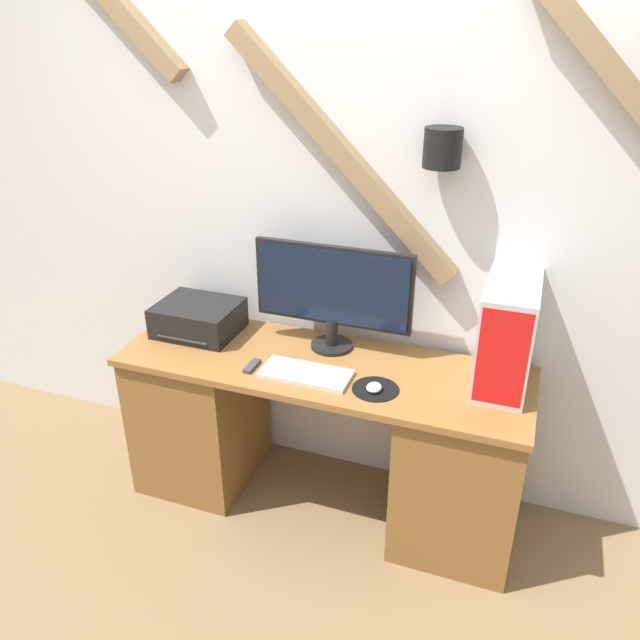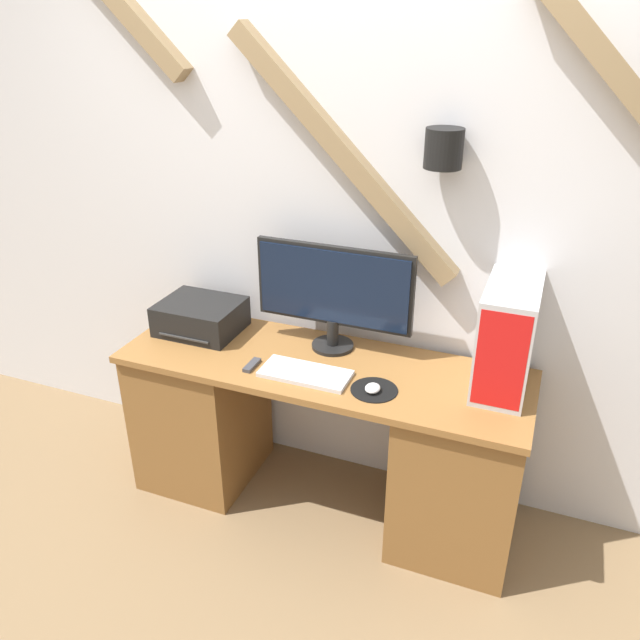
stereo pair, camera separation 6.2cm
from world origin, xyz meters
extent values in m
plane|color=brown|center=(0.00, 0.00, 0.00)|extent=(12.00, 12.00, 0.00)
cube|color=silver|center=(0.00, 0.63, 1.35)|extent=(6.40, 0.05, 2.70)
cube|color=olive|center=(0.91, 0.56, 1.95)|extent=(0.57, 0.08, 0.57)
cube|color=olive|center=(0.00, 0.56, 1.58)|extent=(0.99, 0.08, 0.99)
cylinder|color=black|center=(0.40, 0.53, 1.64)|extent=(0.15, 0.15, 0.15)
cube|color=brown|center=(0.00, 0.29, 0.74)|extent=(1.76, 0.57, 0.03)
cube|color=brown|center=(-0.62, 0.29, 0.36)|extent=(0.49, 0.52, 0.72)
cube|color=brown|center=(0.62, 0.29, 0.36)|extent=(0.49, 0.52, 0.72)
cylinder|color=black|center=(-0.01, 0.44, 0.76)|extent=(0.19, 0.19, 0.02)
cylinder|color=black|center=(-0.01, 0.44, 0.83)|extent=(0.05, 0.05, 0.12)
cube|color=black|center=(-0.01, 0.45, 1.05)|extent=(0.70, 0.03, 0.36)
cube|color=black|center=(-0.01, 0.43, 1.05)|extent=(0.67, 0.01, 0.32)
cube|color=silver|center=(-0.03, 0.17, 0.76)|extent=(0.37, 0.17, 0.02)
cube|color=white|center=(-0.03, 0.17, 0.77)|extent=(0.34, 0.14, 0.01)
cylinder|color=black|center=(0.27, 0.17, 0.76)|extent=(0.19, 0.19, 0.00)
ellipsoid|color=silver|center=(0.27, 0.15, 0.77)|extent=(0.06, 0.07, 0.03)
cube|color=#B2B2B7|center=(0.73, 0.40, 0.97)|extent=(0.20, 0.42, 0.43)
cube|color=red|center=(0.73, 0.19, 0.97)|extent=(0.18, 0.01, 0.39)
cube|color=black|center=(-0.64, 0.37, 0.82)|extent=(0.37, 0.30, 0.14)
cube|color=#333333|center=(-0.64, 0.28, 0.79)|extent=(0.26, 0.14, 0.01)
cube|color=#38383D|center=(-0.26, 0.15, 0.76)|extent=(0.03, 0.11, 0.02)
camera|label=1|loc=(0.78, -1.88, 2.10)|focal=35.00mm
camera|label=2|loc=(0.84, -1.86, 2.10)|focal=35.00mm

